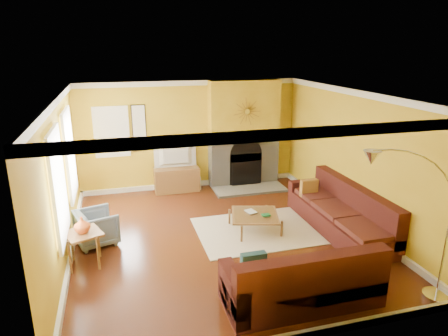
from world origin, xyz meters
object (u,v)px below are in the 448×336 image
object	(u,v)px
sectional_sofa	(294,226)
arc_lamp	(411,231)
coffee_table	(255,222)
media_console	(177,179)
side_table	(85,249)
armchair	(97,227)

from	to	relation	value
sectional_sofa	arc_lamp	bearing A→B (deg)	-67.79
coffee_table	arc_lamp	bearing A→B (deg)	-67.07
sectional_sofa	media_console	distance (m)	3.88
media_console	side_table	bearing A→B (deg)	-123.00
side_table	arc_lamp	size ratio (longest dim) A/B	0.26
media_console	armchair	world-z (taller)	armchair
armchair	side_table	bearing A→B (deg)	150.73
media_console	side_table	world-z (taller)	media_console
sectional_sofa	armchair	world-z (taller)	sectional_sofa
coffee_table	side_table	distance (m)	3.19
sectional_sofa	coffee_table	xyz separation A→B (m)	(-0.41, 0.89, -0.27)
coffee_table	sectional_sofa	bearing A→B (deg)	-65.55
sectional_sofa	side_table	size ratio (longest dim) A/B	6.35
media_console	arc_lamp	size ratio (longest dim) A/B	0.48
media_console	arc_lamp	distance (m)	5.98
coffee_table	media_console	distance (m)	2.90
sectional_sofa	media_console	xyz separation A→B (m)	(-1.53, 3.56, -0.15)
coffee_table	armchair	bearing A→B (deg)	174.66
armchair	side_table	size ratio (longest dim) A/B	1.19
media_console	arc_lamp	world-z (taller)	arc_lamp
arc_lamp	side_table	bearing A→B (deg)	151.74
media_console	coffee_table	bearing A→B (deg)	-67.24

